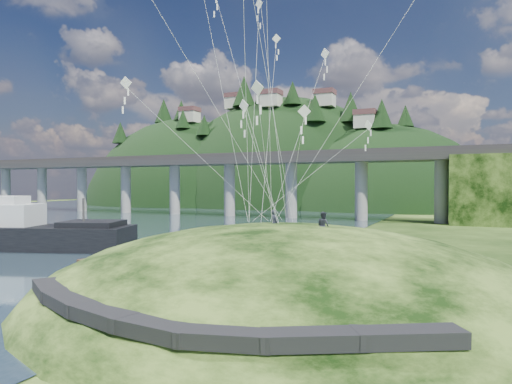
% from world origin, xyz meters
% --- Properties ---
extents(ground, '(320.00, 320.00, 0.00)m').
position_xyz_m(ground, '(0.00, 0.00, 0.00)').
color(ground, black).
rests_on(ground, ground).
extents(grass_hill, '(36.00, 32.00, 13.00)m').
position_xyz_m(grass_hill, '(8.00, 2.00, -1.50)').
color(grass_hill, black).
rests_on(grass_hill, ground).
extents(footpath, '(22.29, 5.84, 0.83)m').
position_xyz_m(footpath, '(7.46, -9.74, 2.08)').
color(footpath, black).
rests_on(footpath, ground).
extents(bridge, '(160.00, 11.00, 15.00)m').
position_xyz_m(bridge, '(-26.46, 70.07, 9.70)').
color(bridge, '#2D2B2B').
rests_on(bridge, ground).
extents(far_ridge, '(153.00, 70.00, 94.50)m').
position_xyz_m(far_ridge, '(-43.58, 122.17, -7.44)').
color(far_ridge, black).
rests_on(far_ridge, ground).
extents(work_barge, '(23.93, 13.44, 8.10)m').
position_xyz_m(work_barge, '(-27.84, 11.82, 2.03)').
color(work_barge, black).
rests_on(work_barge, ground).
extents(wooden_dock, '(13.37, 5.99, 0.95)m').
position_xyz_m(wooden_dock, '(-7.65, 5.02, 0.42)').
color(wooden_dock, '#362116').
rests_on(wooden_dock, ground).
extents(kite_flyers, '(4.58, 1.48, 1.82)m').
position_xyz_m(kite_flyers, '(9.07, 2.88, 5.85)').
color(kite_flyers, '#272A35').
rests_on(kite_flyers, ground).
extents(kite_swarm, '(19.54, 13.58, 17.30)m').
position_xyz_m(kite_swarm, '(5.56, 2.09, 19.21)').
color(kite_swarm, white).
rests_on(kite_swarm, ground).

